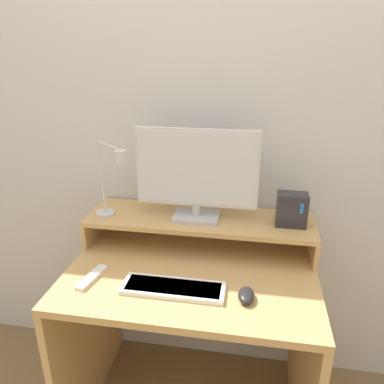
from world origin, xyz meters
TOP-DOWN VIEW (x-y plane):
  - wall_back at (0.00, 0.73)m, footprint 6.00×0.05m
  - desk at (0.00, 0.35)m, footprint 1.00×0.69m
  - monitor_shelf at (0.00, 0.55)m, footprint 1.00×0.29m
  - monitor at (-0.01, 0.53)m, footprint 0.52×0.14m
  - desk_lamp at (-0.36, 0.45)m, footprint 0.20×0.18m
  - router_dock at (0.39, 0.54)m, footprint 0.13×0.08m
  - keyboard at (-0.04, 0.19)m, footprint 0.38×0.12m
  - mouse at (0.23, 0.18)m, footprint 0.06×0.10m
  - remote_control at (-0.37, 0.21)m, footprint 0.07×0.17m

SIDE VIEW (x-z plane):
  - desk at x=0.00m, z-range 0.14..0.91m
  - remote_control at x=-0.37m, z-range 0.77..0.79m
  - keyboard at x=-0.04m, z-range 0.77..0.79m
  - mouse at x=0.23m, z-range 0.77..0.81m
  - monitor_shelf at x=0.00m, z-range 0.82..0.96m
  - router_dock at x=0.39m, z-range 0.91..1.05m
  - desk_lamp at x=-0.36m, z-range 0.93..1.27m
  - monitor at x=-0.01m, z-range 0.92..1.32m
  - wall_back at x=0.00m, z-range 0.00..2.50m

